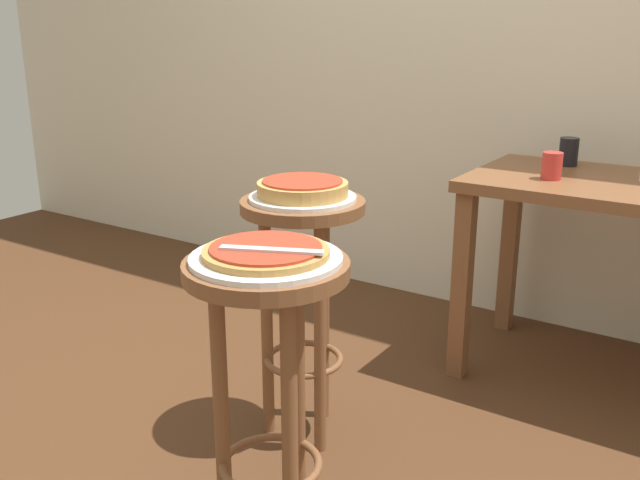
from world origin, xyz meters
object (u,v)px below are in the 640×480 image
at_px(dining_table, 623,219).
at_px(cup_near_edge, 552,166).
at_px(serving_plate_foreground, 266,258).
at_px(pizza_server_knife, 271,250).
at_px(stool_foreground, 268,350).
at_px(pizza_foreground, 266,251).
at_px(serving_plate_middle, 303,198).
at_px(pizza_middle, 303,188).
at_px(stool_middle, 303,269).
at_px(cup_far_edge, 569,152).

height_order(dining_table, cup_near_edge, cup_near_edge).
height_order(serving_plate_foreground, pizza_server_knife, pizza_server_knife).
xyz_separation_m(stool_foreground, serving_plate_foreground, (0.00, 0.00, 0.21)).
bearing_deg(pizza_foreground, serving_plate_middle, 116.45).
height_order(pizza_foreground, dining_table, pizza_foreground).
height_order(pizza_foreground, pizza_middle, pizza_middle).
height_order(pizza_middle, dining_table, pizza_middle).
bearing_deg(cup_near_edge, pizza_server_knife, -99.33).
relative_size(pizza_middle, dining_table, 0.26).
distance_m(stool_middle, dining_table, 1.13).
xyz_separation_m(serving_plate_middle, cup_far_edge, (0.47, 1.05, 0.02)).
bearing_deg(dining_table, stool_foreground, -109.12).
bearing_deg(dining_table, pizza_server_knife, -107.74).
xyz_separation_m(stool_foreground, cup_near_edge, (0.24, 1.27, 0.23)).
xyz_separation_m(pizza_middle, cup_far_edge, (0.47, 1.05, -0.01)).
bearing_deg(serving_plate_middle, cup_far_edge, 66.07).
bearing_deg(pizza_middle, serving_plate_foreground, -63.55).
bearing_deg(pizza_server_knife, cup_far_edge, 59.31).
distance_m(pizza_foreground, pizza_middle, 0.54).
relative_size(pizza_foreground, pizza_middle, 1.05).
xyz_separation_m(serving_plate_middle, dining_table, (0.71, 0.87, -0.16)).
distance_m(pizza_foreground, dining_table, 1.45).
distance_m(pizza_middle, cup_near_edge, 0.92).
distance_m(serving_plate_foreground, pizza_server_knife, 0.05).
xyz_separation_m(serving_plate_foreground, stool_middle, (-0.24, 0.49, -0.21)).
relative_size(cup_near_edge, pizza_server_knife, 0.42).
relative_size(stool_middle, cup_near_edge, 8.18).
xyz_separation_m(serving_plate_foreground, cup_near_edge, (0.24, 1.27, 0.02)).
xyz_separation_m(dining_table, pizza_server_knife, (-0.44, -1.38, 0.19)).
bearing_deg(serving_plate_middle, dining_table, 50.70).
distance_m(stool_middle, cup_far_edge, 1.17).
bearing_deg(cup_near_edge, stool_middle, -121.78).
bearing_deg(pizza_server_knife, stool_middle, 94.67).
distance_m(pizza_foreground, pizza_server_knife, 0.04).
height_order(pizza_foreground, serving_plate_middle, pizza_foreground).
distance_m(stool_foreground, pizza_middle, 0.60).
bearing_deg(cup_near_edge, serving_plate_middle, -121.78).
relative_size(stool_middle, cup_far_edge, 7.29).
xyz_separation_m(serving_plate_foreground, pizza_server_knife, (0.03, -0.02, 0.03)).
bearing_deg(stool_middle, cup_far_edge, 66.07).
xyz_separation_m(stool_middle, pizza_middle, (0.00, 0.00, 0.24)).
relative_size(pizza_middle, pizza_server_knife, 1.18).
bearing_deg(cup_far_edge, cup_near_edge, -86.48).
xyz_separation_m(pizza_foreground, cup_far_edge, (0.22, 1.54, 0.01)).
bearing_deg(stool_foreground, pizza_middle, 116.45).
bearing_deg(cup_far_edge, stool_foreground, -98.31).
height_order(stool_foreground, serving_plate_middle, serving_plate_middle).
distance_m(serving_plate_middle, pizza_middle, 0.03).
height_order(stool_middle, cup_far_edge, cup_far_edge).
xyz_separation_m(stool_middle, cup_near_edge, (0.48, 0.78, 0.23)).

